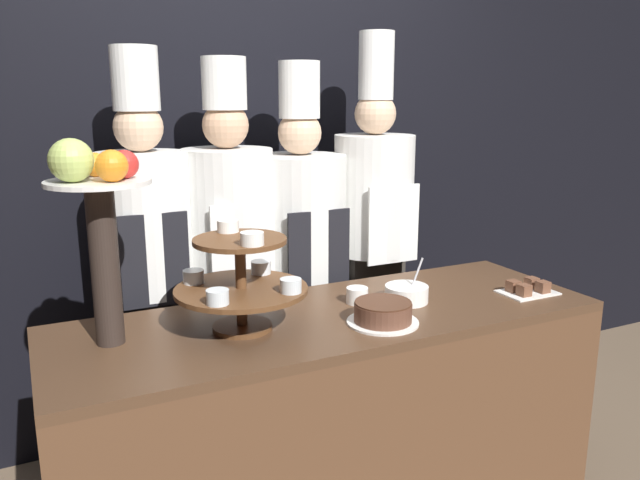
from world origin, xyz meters
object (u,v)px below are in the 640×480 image
at_px(cake_square_tray, 528,289).
at_px(chef_right, 373,228).
at_px(chef_left, 147,258).
at_px(fruit_pedestal, 97,207).
at_px(serving_bowl_near, 407,294).
at_px(tiered_stand, 241,278).
at_px(cake_round, 383,313).
at_px(cup_white, 357,295).
at_px(chef_center_right, 301,250).
at_px(chef_center_left, 230,250).

bearing_deg(cake_square_tray, chef_right, 109.59).
bearing_deg(chef_left, cake_square_tray, -29.35).
bearing_deg(fruit_pedestal, cake_square_tray, -7.05).
bearing_deg(fruit_pedestal, serving_bowl_near, -3.68).
xyz_separation_m(tiered_stand, cake_round, (0.45, -0.16, -0.14)).
distance_m(cup_white, serving_bowl_near, 0.19).
bearing_deg(chef_center_right, chef_left, 179.99).
distance_m(chef_center_left, chef_right, 0.71).
xyz_separation_m(serving_bowl_near, chef_right, (0.22, 0.62, 0.11)).
bearing_deg(fruit_pedestal, chef_center_left, 43.48).
xyz_separation_m(tiered_stand, cup_white, (0.48, 0.06, -0.15)).
relative_size(cup_white, cake_square_tray, 0.38).
bearing_deg(serving_bowl_near, chef_right, 70.36).
bearing_deg(cup_white, serving_bowl_near, -21.56).
distance_m(serving_bowl_near, chef_right, 0.67).
distance_m(fruit_pedestal, chef_right, 1.44).
bearing_deg(chef_center_left, cake_round, -69.61).
bearing_deg(cake_round, chef_center_right, 86.83).
distance_m(cup_white, chef_center_left, 0.64).
bearing_deg(cake_square_tray, cup_white, 163.74).
relative_size(cup_white, serving_bowl_near, 0.49).
relative_size(tiered_stand, cake_round, 1.78).
relative_size(tiered_stand, cup_white, 5.40).
distance_m(fruit_pedestal, cake_round, 0.98).
bearing_deg(chef_center_left, chef_left, -179.99).
distance_m(chef_center_right, chef_right, 0.39).
xyz_separation_m(cake_round, cake_square_tray, (0.69, 0.03, -0.02)).
xyz_separation_m(cake_square_tray, chef_right, (-0.27, 0.75, 0.13)).
bearing_deg(serving_bowl_near, chef_left, 143.46).
height_order(cake_round, chef_center_right, chef_center_right).
bearing_deg(serving_bowl_near, cake_round, -142.22).
relative_size(fruit_pedestal, chef_left, 0.36).
bearing_deg(chef_left, cake_round, -50.62).
bearing_deg(cake_square_tray, chef_center_left, 142.65).
distance_m(cake_round, chef_center_left, 0.83).
xyz_separation_m(cup_white, serving_bowl_near, (0.17, -0.07, 0.00)).
height_order(serving_bowl_near, chef_left, chef_left).
xyz_separation_m(fruit_pedestal, cake_square_tray, (1.56, -0.19, -0.42)).
xyz_separation_m(tiered_stand, chef_center_right, (0.49, 0.62, -0.10)).
xyz_separation_m(cake_square_tray, serving_bowl_near, (-0.49, 0.12, 0.01)).
relative_size(fruit_pedestal, chef_right, 0.34).
distance_m(tiered_stand, chef_right, 1.07).
relative_size(tiered_stand, chef_right, 0.23).
relative_size(serving_bowl_near, chef_left, 0.09).
relative_size(fruit_pedestal, serving_bowl_near, 3.90).
relative_size(chef_left, chef_center_left, 1.02).
bearing_deg(chef_center_right, chef_right, 0.01).
bearing_deg(chef_center_right, cake_round, -93.17).
distance_m(cake_square_tray, chef_center_left, 1.23).
relative_size(chef_left, chef_center_right, 1.02).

